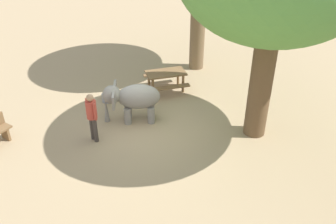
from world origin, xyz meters
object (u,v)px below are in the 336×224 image
object	(u,v)px
elephant	(133,98)
picnic_table_near	(166,77)
person_handler	(92,114)
feed_bucket	(107,98)

from	to	relation	value
elephant	picnic_table_near	distance (m)	2.45
person_handler	feed_bucket	size ratio (longest dim) A/B	4.50
elephant	person_handler	size ratio (longest dim) A/B	1.13
elephant	picnic_table_near	xyz separation A→B (m)	(-2.43, -0.16, -0.27)
person_handler	picnic_table_near	xyz separation A→B (m)	(-3.99, 0.24, -0.36)
picnic_table_near	feed_bucket	size ratio (longest dim) A/B	5.85
picnic_table_near	feed_bucket	distance (m)	2.40
elephant	feed_bucket	size ratio (longest dim) A/B	5.10
elephant	feed_bucket	distance (m)	1.83
picnic_table_near	feed_bucket	bearing A→B (deg)	6.16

